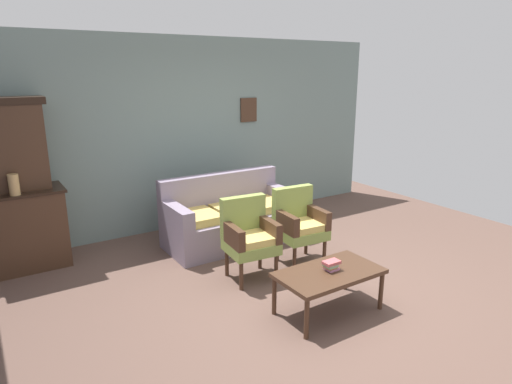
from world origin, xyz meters
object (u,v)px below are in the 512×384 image
side_cabinet (13,231)px  coffee_table (329,275)px  vase_on_cabinet (14,185)px  floral_couch (230,219)px  armchair_near_cabinet (299,222)px  book_stack_on_table (331,265)px  armchair_by_doorway (249,235)px

side_cabinet → coffee_table: size_ratio=1.16×
vase_on_cabinet → floral_couch: bearing=-10.0°
side_cabinet → armchair_near_cabinet: bearing=-29.1°
floral_couch → book_stack_on_table: bearing=-92.1°
armchair_near_cabinet → coffee_table: armchair_near_cabinet is taller
floral_couch → armchair_near_cabinet: size_ratio=1.93×
vase_on_cabinet → book_stack_on_table: bearing=-46.4°
book_stack_on_table → vase_on_cabinet: bearing=133.6°
side_cabinet → vase_on_cabinet: 0.61m
vase_on_cabinet → floral_couch: size_ratio=0.13×
coffee_table → book_stack_on_table: book_stack_on_table is taller
side_cabinet → floral_couch: size_ratio=0.66×
floral_couch → book_stack_on_table: (-0.07, -2.05, 0.14)m
floral_couch → armchair_by_doorway: bearing=-108.5°
vase_on_cabinet → armchair_near_cabinet: size_ratio=0.26×
floral_couch → armchair_near_cabinet: 1.07m
coffee_table → armchair_by_doorway: bearing=103.0°
armchair_by_doorway → book_stack_on_table: size_ratio=5.63×
vase_on_cabinet → book_stack_on_table: vase_on_cabinet is taller
floral_couch → armchair_by_doorway: size_ratio=1.93×
floral_couch → armchair_near_cabinet: same height
armchair_by_doorway → book_stack_on_table: bearing=-75.4°
side_cabinet → vase_on_cabinet: (0.06, -0.19, 0.58)m
vase_on_cabinet → armchair_near_cabinet: bearing=-26.8°
floral_couch → armchair_near_cabinet: bearing=-69.1°
floral_couch → book_stack_on_table: size_ratio=10.86×
armchair_by_doorway → armchair_near_cabinet: (0.72, 0.03, 0.00)m
armchair_by_doorway → coffee_table: 1.07m
vase_on_cabinet → coffee_table: 3.47m
floral_couch → armchair_near_cabinet: (0.38, -0.99, 0.17)m
armchair_near_cabinet → book_stack_on_table: (-0.45, -1.06, -0.03)m
vase_on_cabinet → book_stack_on_table: 3.46m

